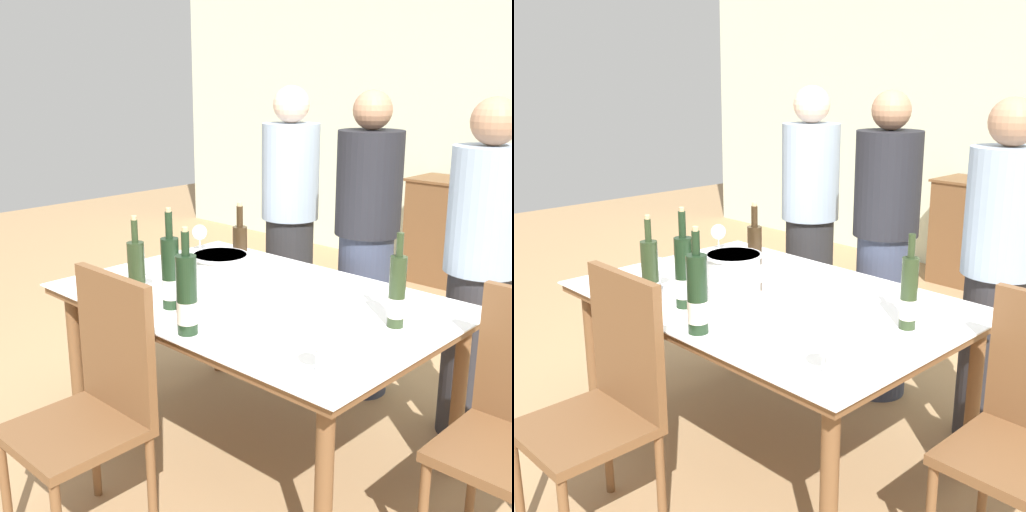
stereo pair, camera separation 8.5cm
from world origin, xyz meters
TOP-DOWN VIEW (x-y plane):
  - ground_plane at (0.00, 0.00)m, footprint 12.00×12.00m
  - sideboard_cabinet at (-0.21, 2.90)m, footprint 1.39×0.46m
  - dining_table at (0.00, 0.00)m, footprint 1.65×1.10m
  - ice_bucket at (-0.06, -0.15)m, footprint 0.23×0.23m
  - wine_bottle_0 at (0.10, -0.47)m, footprint 0.08×0.08m
  - wine_bottle_1 at (-0.22, -0.45)m, footprint 0.07×0.07m
  - wine_bottle_2 at (-0.15, -0.33)m, footprint 0.07×0.07m
  - wine_bottle_3 at (-0.11, 0.01)m, footprint 0.06×0.06m
  - wine_bottle_4 at (0.61, 0.11)m, footprint 0.06×0.06m
  - wine_glass_0 at (-0.36, -0.05)m, footprint 0.07×0.07m
  - wine_glass_1 at (-0.44, -0.26)m, footprint 0.08×0.08m
  - wine_glass_2 at (-0.74, 0.34)m, footprint 0.08×0.08m
  - wine_glass_3 at (0.65, -0.40)m, footprint 0.07×0.07m
  - chair_near_front at (-0.05, -0.77)m, footprint 0.42×0.42m
  - person_host at (-0.60, 0.91)m, footprint 0.33×0.33m
  - person_guest_left at (0.00, 0.82)m, footprint 0.33×0.33m
  - person_guest_right at (0.62, 0.80)m, footprint 0.33×0.33m

SIDE VIEW (x-z plane):
  - ground_plane at x=0.00m, z-range 0.00..0.00m
  - sideboard_cabinet at x=-0.21m, z-range 0.00..0.86m
  - chair_near_front at x=-0.05m, z-range 0.06..1.03m
  - dining_table at x=0.00m, z-range 0.30..1.04m
  - person_guest_right at x=0.62m, z-range 0.00..1.56m
  - person_guest_left at x=0.00m, z-range 0.00..1.58m
  - person_host at x=-0.60m, z-range 0.00..1.60m
  - wine_glass_1 at x=-0.44m, z-range 0.76..0.90m
  - wine_glass_2 at x=-0.74m, z-range 0.76..0.91m
  - wine_glass_0 at x=-0.36m, z-range 0.77..0.91m
  - wine_glass_3 at x=0.65m, z-range 0.77..0.92m
  - ice_bucket at x=-0.06m, z-range 0.74..0.95m
  - wine_bottle_4 at x=0.61m, z-range 0.69..1.05m
  - wine_bottle_1 at x=-0.22m, z-range 0.68..1.07m
  - wine_bottle_3 at x=-0.11m, z-range 0.68..1.07m
  - wine_bottle_0 at x=0.10m, z-range 0.68..1.08m
  - wine_bottle_2 at x=-0.15m, z-range 0.67..1.08m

